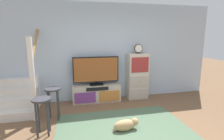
{
  "coord_description": "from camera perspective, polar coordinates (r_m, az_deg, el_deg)",
  "views": [
    {
      "loc": [
        -0.91,
        -2.41,
        1.81
      ],
      "look_at": [
        0.06,
        1.84,
        0.95
      ],
      "focal_mm": 27.87,
      "sensor_mm": 36.0,
      "label": 1
    }
  ],
  "objects": [
    {
      "name": "back_wall",
      "position": [
        4.97,
        -2.25,
        5.81
      ],
      "size": [
        6.4,
        0.12,
        2.7
      ],
      "primitive_type": "cube",
      "color": "#A8BCD1",
      "rests_on": "ground_plane"
    },
    {
      "name": "bar_stool_far",
      "position": [
        3.98,
        -18.8,
        -8.22
      ],
      "size": [
        0.34,
        0.34,
        0.72
      ],
      "color": "#333338",
      "rests_on": "ground_plane"
    },
    {
      "name": "dog",
      "position": [
        3.55,
        4.65,
        -17.46
      ],
      "size": [
        0.54,
        0.24,
        0.23
      ],
      "color": "tan",
      "rests_on": "ground_plane"
    },
    {
      "name": "area_rug",
      "position": [
        3.62,
        3.64,
        -18.77
      ],
      "size": [
        2.6,
        1.8,
        0.01
      ],
      "primitive_type": "cube",
      "color": "#4C664C",
      "rests_on": "ground_plane"
    },
    {
      "name": "staircase",
      "position": [
        5.01,
        -27.77,
        -6.91
      ],
      "size": [
        1.0,
        1.36,
        2.2
      ],
      "color": "silver",
      "rests_on": "ground_plane"
    },
    {
      "name": "bar_stool_near",
      "position": [
        3.48,
        -21.95,
        -11.45
      ],
      "size": [
        0.34,
        0.34,
        0.71
      ],
      "color": "#333338",
      "rests_on": "ground_plane"
    },
    {
      "name": "media_console",
      "position": [
        4.9,
        -5.05,
        -7.63
      ],
      "size": [
        1.32,
        0.38,
        0.48
      ],
      "color": "#BCB29E",
      "rests_on": "ground_plane"
    },
    {
      "name": "side_cabinet",
      "position": [
        5.08,
        8.36,
        -2.08
      ],
      "size": [
        0.58,
        0.38,
        1.32
      ],
      "color": "beige",
      "rests_on": "ground_plane"
    },
    {
      "name": "television",
      "position": [
        4.75,
        -5.23,
        -0.04
      ],
      "size": [
        1.24,
        0.22,
        0.78
      ],
      "color": "black",
      "rests_on": "media_console"
    },
    {
      "name": "desk_clock",
      "position": [
        4.95,
        8.63,
        6.88
      ],
      "size": [
        0.24,
        0.08,
        0.26
      ],
      "color": "#4C3823",
      "rests_on": "side_cabinet"
    }
  ]
}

